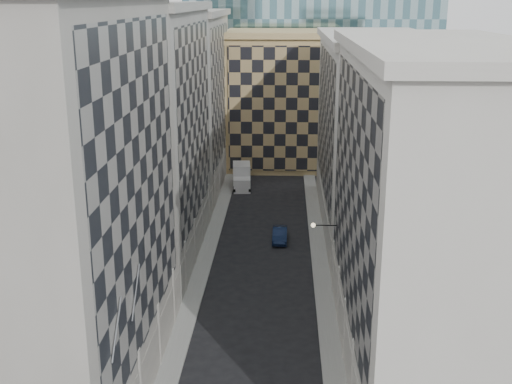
% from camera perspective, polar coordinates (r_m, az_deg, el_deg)
% --- Properties ---
extents(sidewalk_west, '(1.50, 100.00, 0.15)m').
position_cam_1_polar(sidewalk_west, '(57.95, -4.72, -6.51)').
color(sidewalk_west, gray).
rests_on(sidewalk_west, ground).
extents(sidewalk_east, '(1.50, 100.00, 0.15)m').
position_cam_1_polar(sidewalk_east, '(57.60, 5.77, -6.69)').
color(sidewalk_east, gray).
rests_on(sidewalk_east, ground).
extents(bldg_left_a, '(10.80, 22.80, 23.70)m').
position_cam_1_polar(bldg_left_a, '(37.79, -17.31, -1.11)').
color(bldg_left_a, gray).
rests_on(bldg_left_a, ground).
extents(bldg_left_b, '(10.80, 22.80, 22.70)m').
position_cam_1_polar(bldg_left_b, '(58.38, -10.13, 5.05)').
color(bldg_left_b, gray).
rests_on(bldg_left_b, ground).
extents(bldg_left_c, '(10.80, 22.80, 21.70)m').
position_cam_1_polar(bldg_left_c, '(79.74, -6.70, 7.94)').
color(bldg_left_c, gray).
rests_on(bldg_left_c, ground).
extents(bldg_right_a, '(10.80, 26.80, 20.70)m').
position_cam_1_polar(bldg_right_a, '(40.81, 15.18, -1.83)').
color(bldg_right_a, beige).
rests_on(bldg_right_a, ground).
extents(bldg_right_b, '(10.80, 28.80, 19.70)m').
position_cam_1_polar(bldg_right_b, '(66.68, 10.36, 5.19)').
color(bldg_right_b, beige).
rests_on(bldg_right_b, ground).
extents(tan_block, '(16.80, 14.80, 18.80)m').
position_cam_1_polar(tan_block, '(91.66, 2.69, 8.30)').
color(tan_block, tan).
rests_on(tan_block, ground).
extents(flagpoles_left, '(0.10, 6.33, 2.33)m').
position_cam_1_polar(flagpoles_left, '(33.35, -11.42, -10.19)').
color(flagpoles_left, gray).
rests_on(flagpoles_left, ground).
extents(bracket_lamp, '(1.98, 0.36, 0.36)m').
position_cam_1_polar(bracket_lamp, '(49.73, 5.32, -2.96)').
color(bracket_lamp, black).
rests_on(bracket_lamp, ground).
extents(box_truck, '(2.61, 5.50, 2.93)m').
position_cam_1_polar(box_truck, '(81.07, -1.29, 1.28)').
color(box_truck, silver).
rests_on(box_truck, ground).
extents(dark_car, '(1.46, 4.09, 1.34)m').
position_cam_1_polar(dark_car, '(63.33, 2.13, -3.81)').
color(dark_car, '#101C3B').
rests_on(dark_car, ground).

